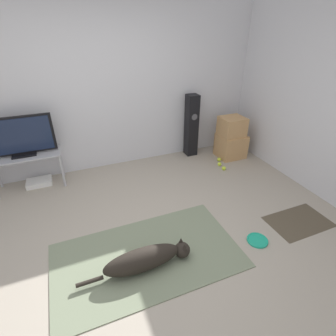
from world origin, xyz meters
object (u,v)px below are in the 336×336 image
(frisbee, at_px, (257,240))
(tv, at_px, (19,137))
(tennis_ball_loose_on_carpet, at_px, (219,159))
(tennis_ball_near_speaker, at_px, (220,164))
(tennis_ball_by_boxes, at_px, (224,168))
(cardboard_box_lower, at_px, (231,146))
(tv_stand, at_px, (26,160))
(game_console, at_px, (39,182))
(dog, at_px, (146,259))
(floor_speaker, at_px, (191,126))
(cardboard_box_upper, at_px, (232,126))

(frisbee, relative_size, tv, 0.26)
(tennis_ball_loose_on_carpet, bearing_deg, tennis_ball_near_speaker, -119.27)
(tennis_ball_by_boxes, bearing_deg, cardboard_box_lower, 46.38)
(tv_stand, xyz_separation_m, game_console, (0.08, 0.03, -0.41))
(dog, bearing_deg, tennis_ball_by_boxes, 37.70)
(frisbee, xyz_separation_m, tennis_ball_near_speaker, (0.54, 1.67, 0.02))
(frisbee, bearing_deg, tv, 137.40)
(tv_stand, bearing_deg, cardboard_box_lower, -4.56)
(dog, bearing_deg, tennis_ball_near_speaker, 40.41)
(tv_stand, xyz_separation_m, tennis_ball_loose_on_carpet, (3.01, -0.37, -0.42))
(tv, xyz_separation_m, game_console, (0.08, 0.03, -0.76))
(cardboard_box_lower, xyz_separation_m, game_console, (-3.22, 0.29, -0.17))
(cardboard_box_lower, height_order, floor_speaker, floor_speaker)
(tennis_ball_near_speaker, bearing_deg, tv, 170.00)
(tv_stand, relative_size, tv, 1.05)
(tennis_ball_by_boxes, height_order, tennis_ball_near_speaker, same)
(tv, bearing_deg, dog, -61.89)
(game_console, bearing_deg, tennis_ball_loose_on_carpet, -7.70)
(tennis_ball_by_boxes, relative_size, tennis_ball_near_speaker, 1.00)
(tennis_ball_near_speaker, bearing_deg, tennis_ball_loose_on_carpet, 60.73)
(cardboard_box_lower, bearing_deg, cardboard_box_upper, 158.43)
(tv_stand, xyz_separation_m, tennis_ball_near_speaker, (2.92, -0.51, -0.42))
(tennis_ball_by_boxes, bearing_deg, tennis_ball_loose_on_carpet, 72.51)
(cardboard_box_upper, height_order, tv_stand, cardboard_box_upper)
(floor_speaker, relative_size, tv, 1.23)
(tennis_ball_near_speaker, bearing_deg, floor_speaker, 112.74)
(dog, height_order, tv, tv)
(cardboard_box_lower, distance_m, tennis_ball_by_boxes, 0.58)
(cardboard_box_upper, bearing_deg, dog, -140.24)
(tennis_ball_by_boxes, xyz_separation_m, game_console, (-2.84, 0.70, 0.00))
(tennis_ball_near_speaker, bearing_deg, dog, -139.59)
(cardboard_box_upper, xyz_separation_m, tv_stand, (-3.28, 0.26, -0.12))
(floor_speaker, bearing_deg, tv, -177.99)
(tv_stand, bearing_deg, dog, -61.85)
(tennis_ball_loose_on_carpet, distance_m, game_console, 2.96)
(tennis_ball_loose_on_carpet, bearing_deg, dog, -138.27)
(frisbee, bearing_deg, floor_speaker, 82.80)
(dog, relative_size, tv_stand, 1.23)
(frisbee, distance_m, tv, 3.33)
(tv, bearing_deg, tennis_ball_by_boxes, -12.91)
(tv, relative_size, tennis_ball_loose_on_carpet, 13.50)
(floor_speaker, bearing_deg, frisbee, -97.20)
(cardboard_box_upper, bearing_deg, tv_stand, 175.54)
(dog, bearing_deg, floor_speaker, 54.06)
(dog, relative_size, cardboard_box_lower, 2.51)
(dog, height_order, game_console, dog)
(tennis_ball_loose_on_carpet, bearing_deg, game_console, 172.30)
(dog, distance_m, game_console, 2.33)
(cardboard_box_upper, xyz_separation_m, tennis_ball_loose_on_carpet, (-0.27, -0.11, -0.54))
(tennis_ball_by_boxes, bearing_deg, floor_speaker, 107.76)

